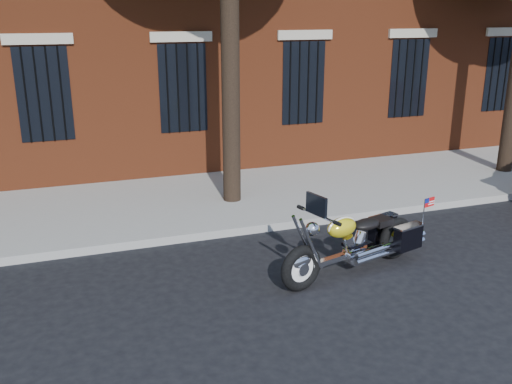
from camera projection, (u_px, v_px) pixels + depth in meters
name	position (u px, v px, depth m)	size (l,w,h in m)	color
ground	(255.00, 266.00, 9.16)	(120.00, 120.00, 0.00)	black
curb	(230.00, 231.00, 10.38)	(40.00, 0.16, 0.15)	gray
sidewalk	(205.00, 200.00, 12.07)	(40.00, 3.60, 0.15)	gray
motorcycle	(359.00, 243.00, 8.82)	(2.83, 1.27, 1.42)	black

